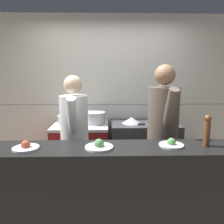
# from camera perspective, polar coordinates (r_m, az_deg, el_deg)

# --- Properties ---
(wall_back_tiled) EXTENTS (8.00, 0.06, 2.60)m
(wall_back_tiled) POSITION_cam_1_polar(r_m,az_deg,el_deg) (3.69, -0.79, 4.37)
(wall_back_tiled) COLOR silver
(wall_back_tiled) RESTS_ON ground_plane
(oven_range) EXTENTS (0.84, 0.71, 0.90)m
(oven_range) POSITION_cam_1_polar(r_m,az_deg,el_deg) (3.51, -8.04, -10.30)
(oven_range) COLOR maroon
(oven_range) RESTS_ON ground_plane
(prep_counter) EXTENTS (1.02, 0.65, 0.91)m
(prep_counter) POSITION_cam_1_polar(r_m,az_deg,el_deg) (3.53, 8.30, -10.09)
(prep_counter) COLOR #38383D
(prep_counter) RESTS_ON ground_plane
(pass_counter) EXTENTS (2.50, 0.45, 1.00)m
(pass_counter) POSITION_cam_1_polar(r_m,az_deg,el_deg) (2.25, 2.68, -21.31)
(pass_counter) COLOR black
(pass_counter) RESTS_ON ground_plane
(stock_pot) EXTENTS (0.29, 0.29, 0.14)m
(stock_pot) POSITION_cam_1_polar(r_m,az_deg,el_deg) (3.38, -11.61, -1.93)
(stock_pot) COLOR beige
(stock_pot) RESTS_ON oven_range
(sauce_pot) EXTENTS (0.34, 0.34, 0.18)m
(sauce_pot) POSITION_cam_1_polar(r_m,az_deg,el_deg) (3.37, -4.53, -1.45)
(sauce_pot) COLOR #B7BABF
(sauce_pot) RESTS_ON oven_range
(mixing_bowl_steel) EXTENTS (0.29, 0.29, 0.09)m
(mixing_bowl_steel) POSITION_cam_1_polar(r_m,az_deg,el_deg) (3.35, 5.13, -2.15)
(mixing_bowl_steel) COLOR #B7BABF
(mixing_bowl_steel) RESTS_ON prep_counter
(chefs_knife) EXTENTS (0.39, 0.04, 0.02)m
(chefs_knife) POSITION_cam_1_polar(r_m,az_deg,el_deg) (3.28, 9.51, -3.19)
(chefs_knife) COLOR #B7BABF
(chefs_knife) RESTS_ON prep_counter
(plated_dish_main) EXTENTS (0.23, 0.23, 0.08)m
(plated_dish_main) POSITION_cam_1_polar(r_m,az_deg,el_deg) (2.12, -21.59, -8.48)
(plated_dish_main) COLOR white
(plated_dish_main) RESTS_ON pass_counter
(plated_dish_appetiser) EXTENTS (0.26, 0.26, 0.09)m
(plated_dish_appetiser) POSITION_cam_1_polar(r_m,az_deg,el_deg) (2.00, -3.40, -8.81)
(plated_dish_appetiser) COLOR white
(plated_dish_appetiser) RESTS_ON pass_counter
(plated_dish_dessert) EXTENTS (0.23, 0.23, 0.08)m
(plated_dish_dessert) POSITION_cam_1_polar(r_m,az_deg,el_deg) (2.12, 15.24, -8.07)
(plated_dish_dessert) COLOR white
(plated_dish_dessert) RESTS_ON pass_counter
(pepper_mill) EXTENTS (0.06, 0.06, 0.30)m
(pepper_mill) POSITION_cam_1_polar(r_m,az_deg,el_deg) (2.19, 23.58, -4.33)
(pepper_mill) COLOR brown
(pepper_mill) RESTS_ON pass_counter
(chef_head_cook) EXTENTS (0.36, 0.72, 1.64)m
(chef_head_cook) POSITION_cam_1_polar(r_m,az_deg,el_deg) (2.71, -9.74, -6.16)
(chef_head_cook) COLOR black
(chef_head_cook) RESTS_ON ground_plane
(chef_sous) EXTENTS (0.37, 0.77, 1.77)m
(chef_sous) POSITION_cam_1_polar(r_m,az_deg,el_deg) (2.66, 13.09, -5.06)
(chef_sous) COLOR black
(chef_sous) RESTS_ON ground_plane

